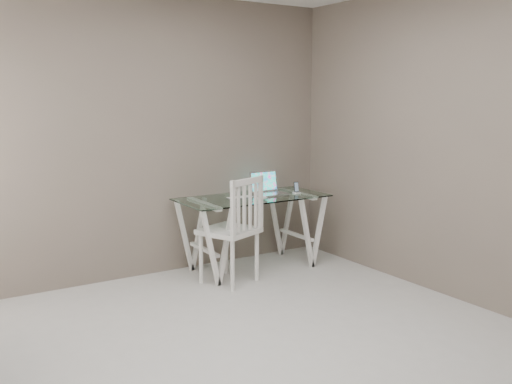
# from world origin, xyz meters

# --- Properties ---
(room) EXTENTS (4.50, 4.52, 2.71)m
(room) POSITION_xyz_m (-0.06, 0.02, 1.72)
(room) COLOR #B5B3AE
(room) RESTS_ON ground
(desk) EXTENTS (1.50, 0.70, 0.75)m
(desk) POSITION_xyz_m (0.97, 1.85, 0.38)
(desk) COLOR silver
(desk) RESTS_ON ground
(chair) EXTENTS (0.60, 0.60, 1.01)m
(chair) POSITION_xyz_m (0.59, 1.53, 0.56)
(chair) COLOR silver
(chair) RESTS_ON ground
(laptop) EXTENTS (0.33, 0.27, 0.23)m
(laptop) POSITION_xyz_m (1.19, 1.91, 0.80)
(laptop) COLOR #B6B5BA
(laptop) RESTS_ON desk
(keyboard) EXTENTS (0.26, 0.11, 0.01)m
(keyboard) POSITION_xyz_m (0.83, 1.87, 0.75)
(keyboard) COLOR silver
(keyboard) RESTS_ON desk
(mouse) EXTENTS (0.12, 0.07, 0.04)m
(mouse) POSITION_xyz_m (0.95, 1.65, 0.77)
(mouse) COLOR white
(mouse) RESTS_ON desk
(phone_dock) EXTENTS (0.06, 0.06, 0.12)m
(phone_dock) POSITION_xyz_m (1.46, 1.78, 0.78)
(phone_dock) COLOR white
(phone_dock) RESTS_ON desk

